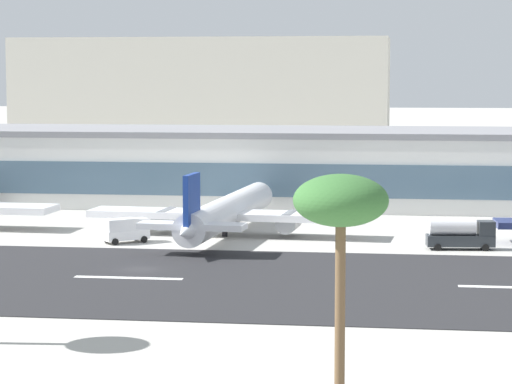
# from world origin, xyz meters

# --- Properties ---
(ground_plane) EXTENTS (1400.00, 1400.00, 0.00)m
(ground_plane) POSITION_xyz_m (0.00, 0.00, 0.00)
(ground_plane) COLOR #B2AFA8
(runway_strip) EXTENTS (800.00, 41.78, 0.08)m
(runway_strip) POSITION_xyz_m (0.00, -5.71, 0.04)
(runway_strip) COLOR #262628
(runway_strip) RESTS_ON ground_plane
(runway_centreline_dash_4) EXTENTS (12.00, 1.20, 0.01)m
(runway_centreline_dash_4) POSITION_xyz_m (-0.11, -5.71, 0.09)
(runway_centreline_dash_4) COLOR white
(runway_centreline_dash_4) RESTS_ON runway_strip
(terminal_building) EXTENTS (216.62, 30.32, 12.88)m
(terminal_building) POSITION_xyz_m (7.46, 70.43, 6.44)
(terminal_building) COLOR silver
(terminal_building) RESTS_ON ground_plane
(distant_hotel_block) EXTENTS (110.36, 28.15, 33.23)m
(distant_hotel_block) POSITION_xyz_m (-32.14, 208.75, 16.61)
(distant_hotel_block) COLOR beige
(distant_hotel_block) RESTS_ON ground_plane
(airliner_navy_tail_gate_1) EXTENTS (39.10, 48.20, 10.06)m
(airliner_navy_tail_gate_1) POSITION_xyz_m (4.91, 28.28, 3.21)
(airliner_navy_tail_gate_1) COLOR white
(airliner_navy_tail_gate_1) RESTS_ON ground_plane
(service_box_truck_0) EXTENTS (6.12, 5.72, 3.25)m
(service_box_truck_0) POSITION_xyz_m (-7.09, 20.35, 1.79)
(service_box_truck_0) COLOR white
(service_box_truck_0) RESTS_ON ground_plane
(service_fuel_truck_1) EXTENTS (8.72, 3.56, 3.95)m
(service_fuel_truck_1) POSITION_xyz_m (36.44, 20.50, 2.03)
(service_fuel_truck_1) COLOR #2D3338
(service_fuel_truck_1) RESTS_ON ground_plane
(palm_tree_3) EXTENTS (6.26, 6.26, 15.48)m
(palm_tree_3) POSITION_xyz_m (25.71, -50.68, 13.44)
(palm_tree_3) COLOR brown
(palm_tree_3) RESTS_ON ground_plane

